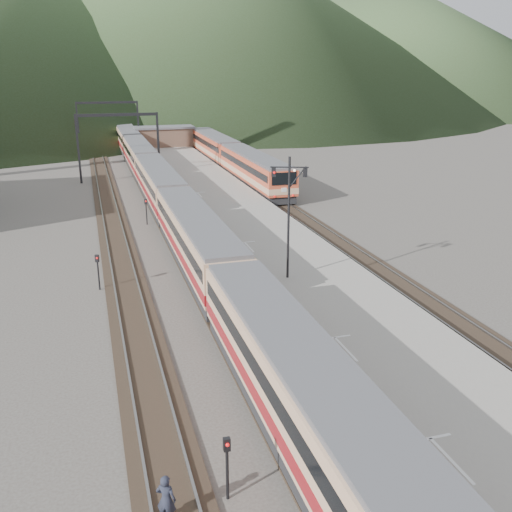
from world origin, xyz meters
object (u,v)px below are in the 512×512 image
object	(u,v)px
main_train	(159,185)
signal_mast	(289,206)
second_train	(232,156)
worker	(166,500)

from	to	relation	value
main_train	signal_mast	bearing A→B (deg)	-80.41
main_train	second_train	distance (m)	19.79
second_train	signal_mast	world-z (taller)	signal_mast
second_train	worker	bearing A→B (deg)	-106.04
second_train	worker	distance (m)	60.79
main_train	worker	bearing A→B (deg)	-97.13
main_train	signal_mast	size ratio (longest dim) A/B	13.47
signal_mast	main_train	bearing A→B (deg)	99.59
worker	signal_mast	bearing A→B (deg)	-90.82
main_train	second_train	size ratio (longest dim) A/B	2.36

